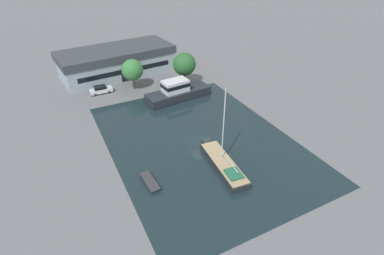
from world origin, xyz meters
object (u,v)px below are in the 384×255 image
(warehouse_building, at_px, (117,61))
(parked_car, at_px, (101,90))
(quay_tree_near_building, at_px, (184,64))
(small_dinghy, at_px, (150,182))
(motor_cruiser, at_px, (177,92))
(quay_tree_by_water, at_px, (132,70))
(sailboat_moored, at_px, (223,164))

(warehouse_building, relative_size, parked_car, 5.91)
(quay_tree_near_building, height_order, small_dinghy, quay_tree_near_building)
(warehouse_building, distance_m, quay_tree_near_building, 17.39)
(motor_cruiser, relative_size, small_dinghy, 3.25)
(warehouse_building, height_order, parked_car, warehouse_building)
(parked_car, height_order, small_dinghy, parked_car)
(warehouse_building, relative_size, motor_cruiser, 1.98)
(quay_tree_near_building, height_order, motor_cruiser, quay_tree_near_building)
(quay_tree_by_water, xyz_separation_m, sailboat_moored, (3.11, -30.56, -3.68))
(parked_car, relative_size, motor_cruiser, 0.33)
(warehouse_building, xyz_separation_m, small_dinghy, (-6.53, -39.43, -2.77))
(warehouse_building, xyz_separation_m, quay_tree_by_water, (0.67, -10.31, 1.23))
(warehouse_building, xyz_separation_m, quay_tree_near_building, (11.13, -13.26, 1.69))
(small_dinghy, bearing_deg, sailboat_moored, -11.00)
(warehouse_building, height_order, small_dinghy, warehouse_building)
(sailboat_moored, xyz_separation_m, motor_cruiser, (3.31, 22.48, 0.82))
(quay_tree_by_water, distance_m, sailboat_moored, 30.94)
(sailboat_moored, bearing_deg, small_dinghy, 177.36)
(parked_car, xyz_separation_m, motor_cruiser, (13.18, -9.21, 0.58))
(motor_cruiser, bearing_deg, sailboat_moored, 165.82)
(parked_car, distance_m, sailboat_moored, 33.20)
(quay_tree_by_water, relative_size, motor_cruiser, 0.48)
(quay_tree_by_water, bearing_deg, sailboat_moored, -84.19)
(motor_cruiser, bearing_deg, parked_car, 49.25)
(parked_car, distance_m, motor_cruiser, 16.09)
(quay_tree_by_water, height_order, motor_cruiser, quay_tree_by_water)
(warehouse_building, height_order, sailboat_moored, sailboat_moored)
(small_dinghy, bearing_deg, motor_cruiser, 54.04)
(warehouse_building, xyz_separation_m, parked_car, (-6.09, -9.18, -2.21))
(warehouse_building, bearing_deg, sailboat_moored, -90.58)
(quay_tree_near_building, distance_m, small_dinghy, 31.89)
(motor_cruiser, bearing_deg, small_dinghy, 141.28)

